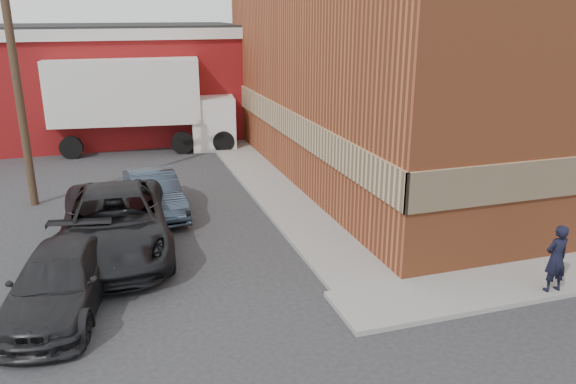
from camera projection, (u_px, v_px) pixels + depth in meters
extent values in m
plane|color=#28282B|center=(344.00, 293.00, 13.07)|extent=(90.00, 90.00, 0.00)
cube|color=#A24D29|center=(454.00, 57.00, 22.31)|extent=(14.00, 18.00, 9.00)
cube|color=tan|center=(286.00, 122.00, 20.93)|extent=(0.08, 18.16, 1.00)
cube|color=gray|center=(265.00, 181.00, 21.37)|extent=(1.80, 18.00, 0.12)
cube|color=maroon|center=(82.00, 88.00, 28.65)|extent=(16.00, 8.00, 5.00)
cube|color=silver|center=(76.00, 32.00, 27.80)|extent=(16.30, 8.30, 0.50)
cube|color=black|center=(75.00, 26.00, 27.71)|extent=(16.00, 8.00, 0.10)
cylinder|color=#473323|center=(15.00, 69.00, 17.64)|extent=(0.26, 0.26, 9.00)
imported|color=black|center=(556.00, 258.00, 12.70)|extent=(0.59, 0.39, 1.61)
imported|color=#2A3746|center=(154.00, 194.00, 17.99)|extent=(1.82, 4.23, 1.35)
imported|color=black|center=(115.00, 222.00, 15.06)|extent=(3.01, 6.19, 1.70)
imported|color=black|center=(59.00, 282.00, 12.19)|extent=(2.68, 4.83, 1.32)
cube|color=silver|center=(125.00, 90.00, 25.52)|extent=(6.88, 3.45, 2.86)
cube|color=#1E7341|center=(124.00, 104.00, 24.41)|extent=(6.33, 0.83, 0.88)
cube|color=silver|center=(221.00, 122.00, 26.77)|extent=(2.27, 2.65, 2.42)
cylinder|color=black|center=(71.00, 147.00, 24.78)|extent=(1.02, 0.45, 0.99)
cylinder|color=black|center=(79.00, 137.00, 26.84)|extent=(1.02, 0.45, 0.99)
cylinder|color=black|center=(182.00, 143.00, 25.63)|extent=(1.02, 0.45, 0.99)
cylinder|color=black|center=(182.00, 133.00, 27.69)|extent=(1.02, 0.45, 0.99)
cylinder|color=black|center=(223.00, 141.00, 25.96)|extent=(1.02, 0.45, 0.99)
cylinder|color=black|center=(220.00, 132.00, 28.02)|extent=(1.02, 0.45, 0.99)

